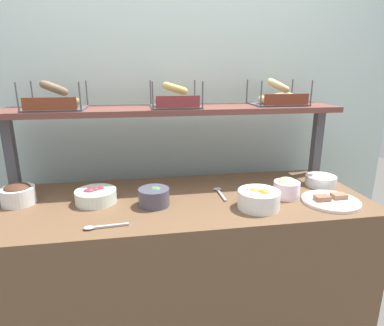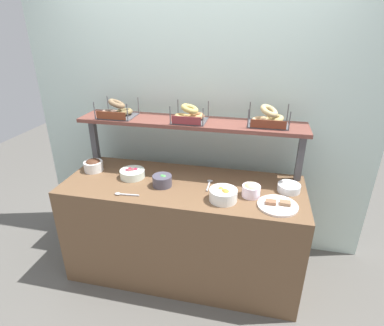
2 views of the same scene
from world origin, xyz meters
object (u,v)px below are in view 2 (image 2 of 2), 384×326
object	(u,v)px
serving_spoon_by_edge	(209,183)
bowl_beet_salad	(132,173)
bowl_egg_salad	(251,190)
serving_spoon_near_plate	(123,194)
bagel_basket_plain	(268,119)
bowl_fruit_salad	(223,195)
bowl_chocolate_spread	(93,165)
bowl_veggie_mix	(162,180)
serving_plate_white	(278,205)
bagel_basket_sesame	(190,115)
bowl_cream_cheese	(289,187)
bagel_basket_poppy	(117,111)

from	to	relation	value
serving_spoon_by_edge	bowl_beet_salad	bearing A→B (deg)	-178.27
bowl_egg_salad	serving_spoon_near_plate	size ratio (longest dim) A/B	0.72
serving_spoon_near_plate	bagel_basket_plain	xyz separation A→B (m)	(0.98, 0.54, 0.47)
bowl_fruit_salad	serving_spoon_by_edge	distance (m)	0.26
bowl_chocolate_spread	bowl_veggie_mix	bearing A→B (deg)	-11.17
bowl_veggie_mix	bagel_basket_plain	size ratio (longest dim) A/B	0.49
bowl_beet_salad	serving_plate_white	size ratio (longest dim) A/B	0.72
bowl_beet_salad	bagel_basket_sesame	world-z (taller)	bagel_basket_sesame
bowl_egg_salad	serving_spoon_by_edge	bearing A→B (deg)	160.85
bowl_veggie_mix	serving_plate_white	bearing A→B (deg)	-7.44
serving_spoon_near_plate	bowl_chocolate_spread	bearing A→B (deg)	141.35
bowl_egg_salad	bagel_basket_plain	distance (m)	0.56
bowl_beet_salad	serving_plate_white	bearing A→B (deg)	-9.74
bowl_veggie_mix	bowl_egg_salad	bearing A→B (deg)	-0.84
serving_spoon_near_plate	bagel_basket_sesame	xyz separation A→B (m)	(0.38, 0.51, 0.47)
bowl_chocolate_spread	serving_spoon_near_plate	distance (m)	0.52
bowl_cream_cheese	serving_plate_white	distance (m)	0.25
bowl_cream_cheese	bowl_egg_salad	xyz separation A→B (m)	(-0.27, -0.13, 0.02)
bowl_chocolate_spread	serving_spoon_by_edge	xyz separation A→B (m)	(0.99, -0.03, -0.04)
bagel_basket_poppy	bowl_chocolate_spread	bearing A→B (deg)	-134.00
serving_spoon_near_plate	bagel_basket_sesame	size ratio (longest dim) A/B	0.65
serving_spoon_near_plate	bagel_basket_poppy	size ratio (longest dim) A/B	0.62
serving_plate_white	bagel_basket_plain	bearing A→B (deg)	103.54
bowl_fruit_salad	bowl_cream_cheese	bearing A→B (deg)	27.42
serving_plate_white	serving_spoon_near_plate	world-z (taller)	serving_plate_white
bowl_beet_salad	bowl_fruit_salad	xyz separation A→B (m)	(0.76, -0.20, 0.01)
bagel_basket_sesame	bagel_basket_poppy	bearing A→B (deg)	179.92
bowl_veggie_mix	bowl_beet_salad	size ratio (longest dim) A/B	0.75
bowl_veggie_mix	bagel_basket_plain	world-z (taller)	bagel_basket_plain
serving_plate_white	bowl_egg_salad	bearing A→B (deg)	151.24
bowl_cream_cheese	serving_spoon_near_plate	distance (m)	1.22
bowl_beet_salad	bowl_fruit_salad	distance (m)	0.79
bowl_fruit_salad	serving_plate_white	xyz separation A→B (m)	(0.37, 0.00, -0.04)
bagel_basket_sesame	bowl_beet_salad	bearing A→B (deg)	-152.04
bowl_veggie_mix	bagel_basket_sesame	xyz separation A→B (m)	(0.14, 0.31, 0.43)
serving_plate_white	bagel_basket_plain	world-z (taller)	bagel_basket_plain
bowl_egg_salad	bagel_basket_sesame	world-z (taller)	bagel_basket_sesame
bowl_chocolate_spread	serving_spoon_by_edge	size ratio (longest dim) A/B	0.89
bowl_veggie_mix	serving_spoon_near_plate	size ratio (longest dim) A/B	0.81
bowl_beet_salad	serving_plate_white	xyz separation A→B (m)	(1.13, -0.19, -0.02)
bowl_egg_salad	serving_plate_white	world-z (taller)	bowl_egg_salad
bagel_basket_poppy	bowl_veggie_mix	bearing A→B (deg)	-33.31
serving_plate_white	bagel_basket_poppy	bearing A→B (deg)	162.38
bowl_veggie_mix	bowl_fruit_salad	bearing A→B (deg)	-13.18
bowl_chocolate_spread	bagel_basket_sesame	size ratio (longest dim) A/B	0.56
bowl_veggie_mix	bowl_egg_salad	size ratio (longest dim) A/B	1.13
bowl_egg_salad	serving_plate_white	xyz separation A→B (m)	(0.19, -0.10, -0.04)
bowl_cream_cheese	serving_plate_white	size ratio (longest dim) A/B	0.61
bowl_veggie_mix	bagel_basket_poppy	distance (m)	0.71
bowl_fruit_salad	bagel_basket_sesame	size ratio (longest dim) A/B	0.70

